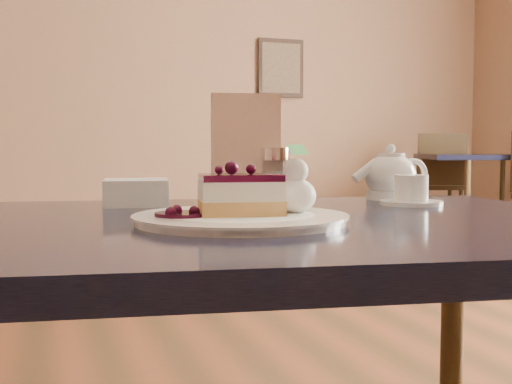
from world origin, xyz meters
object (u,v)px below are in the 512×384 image
object	(u,v)px
main_table	(236,270)
bg_table_far_right	(485,238)
tea_set	(394,180)
dessert_plate	(241,219)
cheesecake_slice	(241,195)

from	to	relation	value
main_table	bg_table_far_right	distance (m)	4.91
main_table	tea_set	distance (m)	0.49
bg_table_far_right	main_table	bearing A→B (deg)	-112.65
tea_set	bg_table_far_right	distance (m)	4.49
dessert_plate	bg_table_far_right	bearing A→B (deg)	47.72
dessert_plate	tea_set	xyz separation A→B (m)	(0.42, 0.28, 0.04)
main_table	dessert_plate	bearing A→B (deg)	-90.00
cheesecake_slice	dessert_plate	bearing A→B (deg)	0.00
bg_table_far_right	cheesecake_slice	bearing A→B (deg)	-112.32
dessert_plate	bg_table_far_right	distance (m)	4.96
main_table	cheesecake_slice	bearing A→B (deg)	-90.00
main_table	bg_table_far_right	bearing A→B (deg)	55.80
dessert_plate	tea_set	distance (m)	0.50
dessert_plate	bg_table_far_right	xyz separation A→B (m)	(3.31, 3.64, -0.67)
tea_set	bg_table_far_right	xyz separation A→B (m)	(2.89, 3.36, -0.71)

